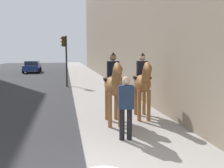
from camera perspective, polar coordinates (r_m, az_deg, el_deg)
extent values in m
ellipsoid|color=brown|center=(7.99, 0.27, -0.23)|extent=(1.53, 0.65, 0.66)
cylinder|color=brown|center=(7.71, 1.90, -6.07)|extent=(0.13, 0.13, 1.08)
cylinder|color=brown|center=(7.66, -0.47, -6.14)|extent=(0.13, 0.13, 1.08)
cylinder|color=brown|center=(8.57, 0.93, -4.70)|extent=(0.13, 0.13, 1.08)
cylinder|color=brown|center=(8.53, -1.20, -4.76)|extent=(0.13, 0.13, 1.08)
cylinder|color=brown|center=(7.19, 1.09, 1.74)|extent=(0.65, 0.32, 0.68)
ellipsoid|color=brown|center=(6.97, 1.35, 3.61)|extent=(0.64, 0.26, 0.49)
cylinder|color=black|center=(8.70, -0.35, -0.27)|extent=(0.29, 0.12, 0.55)
cube|color=black|center=(8.02, 0.23, 1.11)|extent=(0.47, 0.63, 0.08)
cube|color=black|center=(7.99, 0.23, 3.35)|extent=(0.30, 0.40, 0.55)
sphere|color=#8C664C|center=(7.97, 0.23, 6.19)|extent=(0.22, 0.22, 0.22)
cone|color=black|center=(7.97, 0.23, 7.05)|extent=(0.21, 0.21, 0.10)
ellipsoid|color=brown|center=(8.77, 7.01, 0.27)|extent=(1.56, 0.77, 0.66)
cylinder|color=brown|center=(8.48, 8.52, -4.98)|extent=(0.13, 0.13, 1.06)
cylinder|color=brown|center=(8.42, 6.37, -5.02)|extent=(0.13, 0.13, 1.06)
cylinder|color=brown|center=(9.34, 7.45, -3.82)|extent=(0.13, 0.13, 1.06)
cylinder|color=brown|center=(9.29, 5.51, -3.86)|extent=(0.13, 0.13, 1.06)
cylinder|color=brown|center=(7.97, 7.98, 2.09)|extent=(0.67, 0.37, 0.68)
ellipsoid|color=brown|center=(7.75, 8.29, 3.79)|extent=(0.65, 0.31, 0.49)
cylinder|color=black|center=(9.48, 6.29, 0.20)|extent=(0.29, 0.14, 0.55)
cube|color=black|center=(8.79, 6.98, 1.49)|extent=(0.52, 0.66, 0.08)
cube|color=black|center=(8.77, 7.01, 3.54)|extent=(0.33, 0.42, 0.55)
sphere|color=#D8AD8C|center=(8.75, 7.05, 6.12)|extent=(0.22, 0.22, 0.22)
cone|color=black|center=(8.75, 7.06, 6.90)|extent=(0.23, 0.23, 0.10)
cylinder|color=black|center=(6.61, 2.33, -9.32)|extent=(0.14, 0.14, 0.85)
cylinder|color=black|center=(6.64, 4.06, -9.26)|extent=(0.14, 0.14, 0.85)
cube|color=#1E2D47|center=(6.46, 3.24, -3.03)|extent=(0.30, 0.43, 0.62)
sphere|color=#D8AD8C|center=(6.40, 3.27, 0.77)|extent=(0.22, 0.22, 0.22)
cube|color=navy|center=(32.43, -18.02, 3.64)|extent=(4.38, 1.85, 0.60)
cube|color=#262D38|center=(32.67, -18.00, 4.65)|extent=(2.49, 1.61, 0.52)
cylinder|color=black|center=(31.02, -16.62, 2.99)|extent=(0.64, 0.23, 0.64)
cylinder|color=black|center=(31.23, -19.90, 2.89)|extent=(0.64, 0.23, 0.64)
cylinder|color=black|center=(33.71, -16.23, 3.31)|extent=(0.64, 0.23, 0.64)
cylinder|color=black|center=(33.90, -19.25, 3.22)|extent=(0.64, 0.23, 0.64)
cylinder|color=black|center=(17.91, -10.51, 5.12)|extent=(0.12, 0.12, 3.64)
cube|color=#2D280C|center=(17.92, -11.20, 9.64)|extent=(0.20, 0.24, 0.70)
sphere|color=red|center=(17.93, -11.64, 10.34)|extent=(0.14, 0.14, 0.14)
sphere|color=orange|center=(17.92, -11.62, 9.63)|extent=(0.14, 0.14, 0.14)
sphere|color=green|center=(17.91, -11.60, 8.93)|extent=(0.14, 0.14, 0.14)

